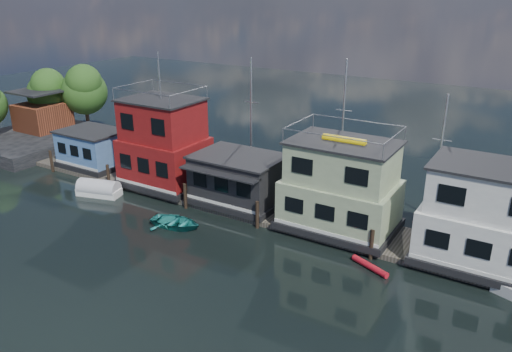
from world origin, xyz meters
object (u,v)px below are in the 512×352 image
Objects in this scene: houseboat_white at (488,218)px; tarp_runabout at (99,189)px; houseboat_dark at (239,179)px; houseboat_red at (164,145)px; dinghy_teal at (176,222)px; red_kayak at (370,266)px; houseboat_green at (341,187)px; houseboat_blue at (93,148)px.

tarp_runabout is at bearing -171.47° from houseboat_white.
houseboat_dark is 1.80× the size of tarp_runabout.
dinghy_teal is at bearing -44.37° from houseboat_red.
tarp_runabout is (-3.82, -4.62, -3.52)m from houseboat_red.
tarp_runabout reaches higher than red_kayak.
houseboat_dark is 0.88× the size of houseboat_green.
dinghy_teal is at bearing -20.93° from houseboat_blue.
tarp_runabout is (-9.92, 1.35, 0.16)m from dinghy_teal.
houseboat_blue is at bearing -180.00° from houseboat_red.
houseboat_dark reaches higher than tarp_runabout.
houseboat_red is 6.95m from tarp_runabout.
houseboat_blue is 26.53m from houseboat_green.
houseboat_red is at bearing -167.52° from red_kayak.
houseboat_red is at bearing 35.12° from tarp_runabout.
red_kayak is (24.73, 0.55, -0.37)m from tarp_runabout.
houseboat_dark is (8.00, -0.02, -1.69)m from houseboat_red.
houseboat_blue is 0.76× the size of houseboat_green.
houseboat_dark is at bearing -0.14° from houseboat_red.
red_kayak is at bearing -14.06° from tarp_runabout.
tarp_runabout is at bearing -39.11° from houseboat_blue.
dinghy_teal is 1.42× the size of red_kayak.
houseboat_green reaches higher than dinghy_teal.
dinghy_teal is at bearing -164.07° from houseboat_white.
houseboat_white is (27.00, 0.00, -0.57)m from houseboat_red.
red_kayak is (-6.09, -4.07, -3.33)m from houseboat_white.
houseboat_red is 9.29m from dinghy_teal.
houseboat_red is 1.60× the size of houseboat_dark.
houseboat_blue is at bearing -180.00° from houseboat_green.
red_kayak is at bearing -91.29° from dinghy_teal.
houseboat_white reaches higher than tarp_runabout.
houseboat_red reaches higher than houseboat_blue.
houseboat_dark is (17.50, -0.02, 0.21)m from houseboat_blue.
houseboat_dark is 13.71m from red_kayak.
houseboat_blue is 17.50m from houseboat_dark.
houseboat_blue is 9.69m from houseboat_red.
houseboat_dark is 2.57× the size of red_kayak.
houseboat_white is 2.92× the size of red_kayak.
houseboat_red is 8.18m from houseboat_dark.
houseboat_red is at bearing -180.00° from houseboat_white.
houseboat_white is (19.00, 0.02, 1.12)m from houseboat_dark.
houseboat_green is at bearing 0.12° from houseboat_dark.
red_kayak is (20.91, -4.07, -3.89)m from houseboat_red.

